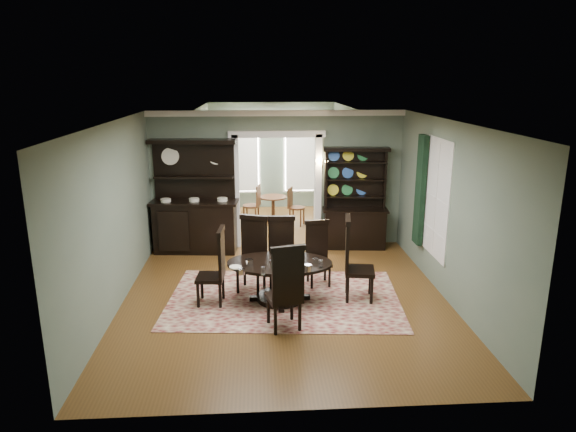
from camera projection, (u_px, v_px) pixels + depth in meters
name	position (u px, v px, depth m)	size (l,w,h in m)	color
room	(285.00, 210.00, 8.38)	(5.51, 6.01, 3.01)	brown
parlor	(273.00, 161.00, 13.68)	(3.51, 3.50, 3.01)	brown
doorway_trim	(277.00, 174.00, 11.22)	(2.08, 0.25, 2.57)	white
right_window	(429.00, 194.00, 9.39)	(0.15, 1.47, 2.12)	white
wall_sconce	(321.00, 163.00, 11.05)	(0.27, 0.21, 0.21)	#B17F2F
rug	(284.00, 298.00, 8.81)	(3.91, 2.52, 0.01)	maroon
dining_table	(280.00, 274.00, 8.62)	(1.85, 1.76, 0.70)	black
centerpiece	(279.00, 259.00, 8.49)	(1.55, 0.99, 0.25)	silver
chair_far_left	(253.00, 251.00, 9.07)	(0.62, 0.60, 1.34)	black
chair_far_mid	(281.00, 251.00, 9.14)	(0.51, 0.48, 1.31)	black
chair_far_right	(318.00, 251.00, 9.34)	(0.48, 0.46, 1.18)	black
chair_end_left	(216.00, 265.00, 8.45)	(0.50, 0.52, 1.31)	black
chair_end_right	(353.00, 257.00, 8.62)	(0.58, 0.61, 1.45)	black
chair_near	(286.00, 286.00, 7.52)	(0.61, 0.59, 1.37)	black
sideboard	(195.00, 213.00, 11.04)	(1.89, 0.80, 2.42)	black
welsh_dresser	(355.00, 212.00, 11.30)	(1.46, 0.64, 2.22)	black
parlor_table	(273.00, 205.00, 13.44)	(0.72, 0.72, 0.66)	#582F19
parlor_chair_left	(254.00, 204.00, 13.08)	(0.47, 0.46, 1.03)	#582F19
parlor_chair_right	(294.00, 205.00, 13.06)	(0.46, 0.45, 0.97)	#582F19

